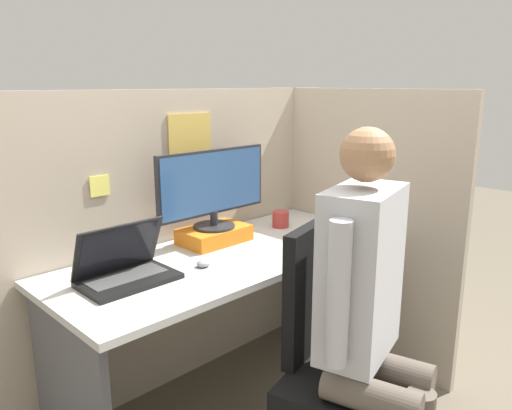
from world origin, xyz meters
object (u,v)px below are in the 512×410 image
at_px(stapler, 345,221).
at_px(carrot_toy, 315,238).
at_px(paper_box, 214,235).
at_px(laptop, 126,270).
at_px(monitor, 213,186).
at_px(coffee_mug, 281,219).
at_px(office_chair, 338,356).
at_px(person, 370,304).

distance_m(stapler, carrot_toy, 0.36).
bearing_deg(paper_box, laptop, -166.53).
xyz_separation_m(monitor, stapler, (0.69, -0.26, -0.25)).
bearing_deg(carrot_toy, stapler, 12.78).
bearing_deg(coffee_mug, carrot_toy, -105.28).
distance_m(laptop, office_chair, 0.86).
xyz_separation_m(office_chair, person, (-0.04, -0.15, 0.27)).
relative_size(stapler, office_chair, 0.14).
xyz_separation_m(person, coffee_mug, (0.53, 0.89, 0.01)).
bearing_deg(stapler, monitor, 159.31).
distance_m(laptop, person, 0.92).
relative_size(monitor, stapler, 4.35).
distance_m(laptop, stapler, 1.25).
xyz_separation_m(monitor, coffee_mug, (0.42, -0.05, -0.23)).
xyz_separation_m(stapler, office_chair, (-0.77, -0.53, -0.26)).
distance_m(office_chair, person, 0.31).
height_order(stapler, coffee_mug, coffee_mug).
height_order(monitor, stapler, monitor).
distance_m(office_chair, coffee_mug, 0.94).
bearing_deg(person, office_chair, 75.15).
bearing_deg(stapler, office_chair, -145.32).
distance_m(monitor, laptop, 0.61).
xyz_separation_m(carrot_toy, office_chair, (-0.41, -0.45, -0.26)).
relative_size(paper_box, person, 0.24).
height_order(stapler, carrot_toy, carrot_toy).
xyz_separation_m(monitor, person, (-0.11, -0.94, -0.24)).
distance_m(paper_box, office_chair, 0.84).
distance_m(stapler, person, 1.05).
distance_m(carrot_toy, office_chair, 0.67).
xyz_separation_m(laptop, coffee_mug, (0.97, 0.09, -0.00)).
bearing_deg(laptop, monitor, 13.75).
bearing_deg(coffee_mug, laptop, -174.84).
relative_size(stapler, carrot_toy, 0.99).
height_order(paper_box, office_chair, office_chair).
bearing_deg(laptop, stapler, -5.80).
relative_size(paper_box, carrot_toy, 2.26).
bearing_deg(office_chair, monitor, 84.53).
bearing_deg(paper_box, monitor, 90.00).
xyz_separation_m(paper_box, laptop, (-0.55, -0.13, 0.01)).
distance_m(laptop, coffee_mug, 0.97).
bearing_deg(laptop, office_chair, -54.12).
xyz_separation_m(paper_box, stapler, (0.69, -0.26, -0.02)).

